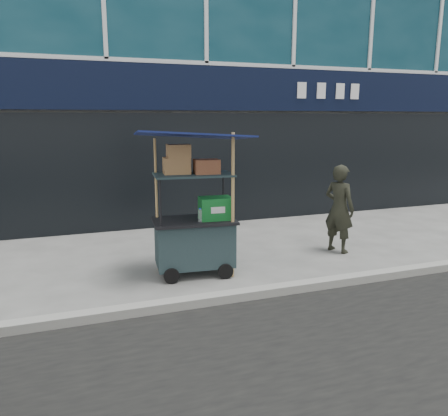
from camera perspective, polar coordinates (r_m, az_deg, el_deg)
name	(u,v)px	position (r m, az deg, el deg)	size (l,w,h in m)	color
ground	(290,286)	(6.25, 8.63, -10.04)	(80.00, 80.00, 0.00)	#5F5F5A
curb	(297,287)	(6.07, 9.54, -10.16)	(80.00, 0.18, 0.12)	gray
vendor_cart	(195,225)	(6.46, -3.77, -2.18)	(1.68, 1.26, 2.15)	#1B282E
vendor_man	(339,209)	(7.78, 14.81, -0.08)	(0.56, 0.37, 1.53)	black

